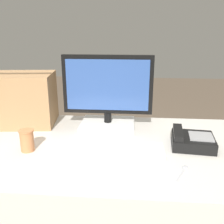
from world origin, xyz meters
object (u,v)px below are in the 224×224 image
desk_phone (192,140)px  paper_cup_right (27,140)px  monitor (108,97)px  keyboard (117,149)px  spoon (183,170)px  cardboard_box (21,99)px

desk_phone → paper_cup_right: size_ratio=2.08×
paper_cup_right → monitor: bearing=44.7°
monitor → desk_phone: (0.46, -0.24, -0.16)m
keyboard → monitor: bearing=102.9°
spoon → monitor: bearing=62.3°
keyboard → desk_phone: 0.39m
monitor → paper_cup_right: bearing=-135.3°
monitor → keyboard: (0.08, -0.33, -0.17)m
keyboard → cardboard_box: cardboard_box is taller
desk_phone → paper_cup_right: 0.83m
spoon → keyboard: bearing=86.7°
keyboard → paper_cup_right: 0.45m
spoon → cardboard_box: (-0.92, 0.51, 0.16)m
keyboard → paper_cup_right: (-0.44, -0.03, 0.04)m
monitor → keyboard: bearing=-76.5°
keyboard → spoon: 0.33m
desk_phone → paper_cup_right: bearing=-165.8°
keyboard → paper_cup_right: size_ratio=4.17×
keyboard → cardboard_box: bearing=149.9°
monitor → cardboard_box: (-0.54, 0.02, -0.03)m
cardboard_box → desk_phone: bearing=-14.4°
monitor → cardboard_box: bearing=178.0°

